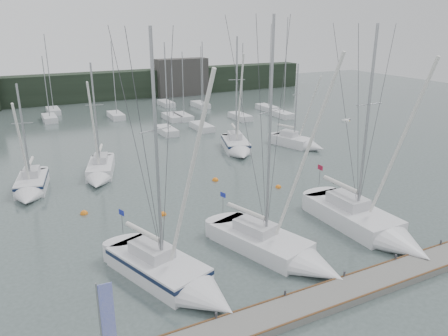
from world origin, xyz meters
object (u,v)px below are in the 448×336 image
at_px(sailboat_near_center, 286,253).
at_px(dock_banner, 105,319).
at_px(buoy_c, 84,214).
at_px(sailboat_mid_b, 100,173).
at_px(sailboat_near_left, 178,278).
at_px(sailboat_mid_e, 301,143).
at_px(sailboat_mid_d, 238,147).
at_px(sailboat_mid_a, 30,188).
at_px(buoy_d, 278,188).
at_px(buoy_b, 215,180).
at_px(buoy_a, 163,215).
at_px(sailboat_near_right, 374,228).

bearing_deg(sailboat_near_center, dock_banner, -177.48).
bearing_deg(buoy_c, sailboat_near_center, -52.04).
distance_m(sailboat_near_center, sailboat_mid_b, 21.21).
bearing_deg(dock_banner, sailboat_near_left, 47.95).
relative_size(sailboat_mid_e, dock_banner, 2.45).
relative_size(sailboat_near_left, sailboat_mid_d, 1.12).
relative_size(sailboat_mid_a, buoy_d, 19.24).
bearing_deg(buoy_b, buoy_c, -170.57).
bearing_deg(buoy_c, sailboat_near_left, -76.94).
relative_size(sailboat_near_center, sailboat_mid_a, 1.55).
bearing_deg(sailboat_near_center, buoy_d, 40.48).
bearing_deg(dock_banner, buoy_d, 42.86).
relative_size(sailboat_mid_b, dock_banner, 2.71).
relative_size(sailboat_mid_a, dock_banner, 2.41).
distance_m(buoy_c, buoy_d, 16.41).
bearing_deg(buoy_a, buoy_b, 35.77).
xyz_separation_m(buoy_b, buoy_d, (4.17, -4.12, 0.00)).
bearing_deg(buoy_c, buoy_b, 9.43).
bearing_deg(sailboat_mid_e, buoy_b, -177.27).
distance_m(sailboat_near_left, buoy_c, 12.62).
bearing_deg(sailboat_near_center, sailboat_mid_b, 91.56).
xyz_separation_m(sailboat_mid_b, buoy_d, (13.50, -9.54, -0.51)).
height_order(buoy_b, buoy_d, buoy_b).
xyz_separation_m(sailboat_near_right, buoy_b, (-4.86, 14.72, -0.59)).
xyz_separation_m(sailboat_near_right, sailboat_mid_b, (-14.20, 20.13, -0.07)).
relative_size(sailboat_near_center, sailboat_mid_e, 1.52).
xyz_separation_m(sailboat_mid_a, sailboat_mid_b, (6.03, 1.27, -0.04)).
relative_size(buoy_b, dock_banner, 0.14).
xyz_separation_m(sailboat_mid_b, buoy_c, (-2.77, -7.42, -0.51)).
bearing_deg(sailboat_mid_e, sailboat_mid_d, 149.62).
height_order(sailboat_near_center, sailboat_near_right, sailboat_near_center).
xyz_separation_m(sailboat_mid_d, buoy_d, (-1.95, -11.02, -0.60)).
bearing_deg(sailboat_mid_a, dock_banner, -75.56).
bearing_deg(buoy_a, sailboat_near_left, -104.63).
height_order(sailboat_mid_d, sailboat_mid_e, sailboat_mid_d).
xyz_separation_m(sailboat_near_center, sailboat_mid_e, (15.89, 19.96, -0.01)).
bearing_deg(sailboat_mid_d, sailboat_mid_b, -156.38).
xyz_separation_m(buoy_b, buoy_c, (-12.11, -2.01, 0.00)).
xyz_separation_m(sailboat_mid_a, buoy_b, (15.37, -4.14, -0.56)).
relative_size(sailboat_near_left, buoy_c, 25.25).
xyz_separation_m(buoy_b, dock_banner, (-14.05, -18.95, 2.84)).
bearing_deg(sailboat_near_left, sailboat_near_right, -21.21).
height_order(sailboat_near_right, buoy_a, sailboat_near_right).
xyz_separation_m(buoy_a, buoy_b, (6.81, 4.90, 0.00)).
bearing_deg(sailboat_mid_e, buoy_c, 177.20).
height_order(sailboat_mid_a, sailboat_mid_d, sailboat_mid_d).
xyz_separation_m(buoy_a, buoy_c, (-5.30, 2.89, 0.00)).
relative_size(sailboat_near_center, dock_banner, 3.72).
bearing_deg(sailboat_near_left, dock_banner, -155.23).
relative_size(dock_banner, buoy_d, 8.00).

